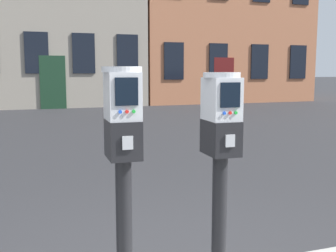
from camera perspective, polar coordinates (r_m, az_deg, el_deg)
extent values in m
cylinder|color=black|center=(2.40, -6.08, -14.99)|extent=(0.09, 0.09, 0.90)
cube|color=black|center=(2.24, -6.28, -1.80)|extent=(0.18, 0.25, 0.21)
cube|color=#A5A8AD|center=(2.12, -5.62, -2.34)|extent=(0.06, 0.01, 0.07)
cube|color=#B7BABF|center=(2.22, -6.36, 4.12)|extent=(0.18, 0.23, 0.26)
cube|color=black|center=(2.10, -5.76, 4.77)|extent=(0.12, 0.01, 0.14)
cylinder|color=blue|center=(2.10, -6.65, 1.96)|extent=(0.02, 0.01, 0.02)
cylinder|color=red|center=(2.11, -5.71, 1.99)|extent=(0.02, 0.01, 0.02)
cylinder|color=green|center=(2.11, -4.78, 2.03)|extent=(0.02, 0.01, 0.02)
cylinder|color=#B7BABF|center=(2.21, -6.42, 7.81)|extent=(0.22, 0.22, 0.03)
cylinder|color=black|center=(2.59, 7.10, -13.50)|extent=(0.09, 0.09, 0.88)
cube|color=black|center=(2.45, 7.31, -1.58)|extent=(0.18, 0.25, 0.20)
cube|color=#A5A8AD|center=(2.33, 8.60, -2.05)|extent=(0.06, 0.01, 0.07)
cube|color=#B7BABF|center=(2.42, 7.41, 3.73)|extent=(0.18, 0.23, 0.25)
cube|color=black|center=(2.31, 8.64, 4.27)|extent=(0.12, 0.01, 0.14)
cylinder|color=blue|center=(2.30, 7.83, 1.78)|extent=(0.02, 0.01, 0.02)
cylinder|color=red|center=(2.32, 8.61, 1.80)|extent=(0.02, 0.01, 0.02)
cylinder|color=green|center=(2.33, 9.39, 1.82)|extent=(0.02, 0.01, 0.02)
cylinder|color=#B7BABF|center=(2.41, 7.46, 7.04)|extent=(0.22, 0.22, 0.03)
cube|color=black|center=(16.96, -17.77, 9.65)|extent=(0.90, 0.06, 1.60)
cube|color=black|center=(17.11, -11.62, 9.84)|extent=(0.90, 0.06, 1.60)
cube|color=black|center=(17.45, -5.64, 9.91)|extent=(0.90, 0.06, 1.60)
cube|color=#193823|center=(16.98, -15.68, 5.84)|extent=(1.00, 0.07, 2.10)
cube|color=black|center=(18.04, 0.82, 9.00)|extent=(0.90, 0.06, 1.60)
cube|color=black|center=(18.88, 7.00, 8.89)|extent=(0.90, 0.06, 1.60)
cube|color=black|center=(19.92, 12.59, 8.70)|extent=(0.90, 0.06, 1.60)
cube|color=black|center=(21.12, 17.58, 8.46)|extent=(0.90, 0.06, 1.60)
cube|color=#591414|center=(19.00, 7.70, 6.22)|extent=(1.00, 0.07, 2.10)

